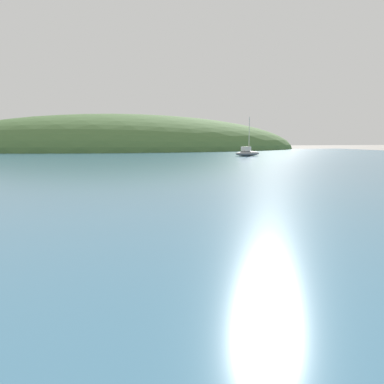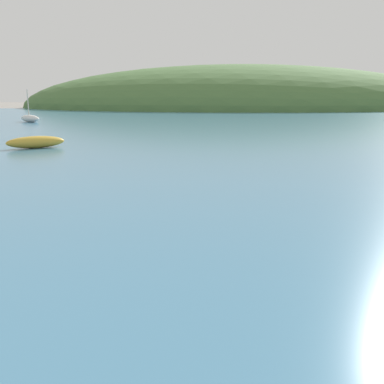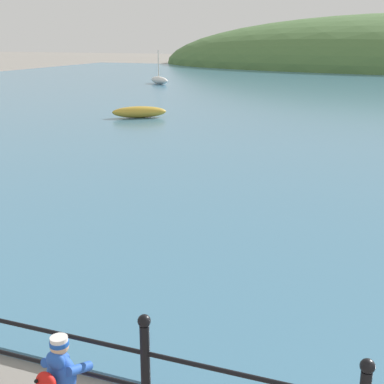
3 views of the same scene
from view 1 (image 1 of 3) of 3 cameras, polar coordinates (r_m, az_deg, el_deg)
The scene contains 3 objects.
water at distance 32.16m, azimuth -4.50°, elevation 4.72°, with size 80.00×60.00×0.10m, color teal.
far_hillside at distance 67.64m, azimuth -10.44°, elevation 6.33°, with size 63.93×35.16×12.34m.
boat_mid_harbor at distance 40.85m, azimuth 8.45°, elevation 5.93°, with size 3.50×2.18×4.17m.
Camera 1 is at (-6.22, 0.51, 1.94)m, focal length 35.00 mm.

